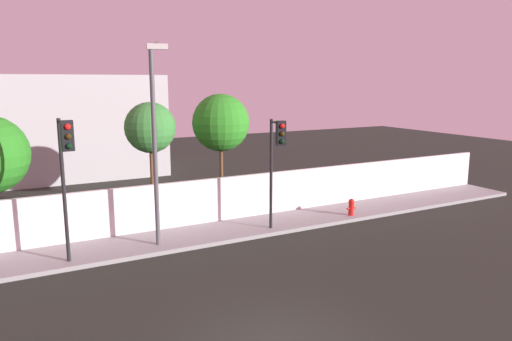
# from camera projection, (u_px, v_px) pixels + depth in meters

# --- Properties ---
(sidewalk) EXTENTS (36.00, 2.40, 0.15)m
(sidewalk) POSITION_uv_depth(u_px,v_px,m) (164.00, 241.00, 17.53)
(sidewalk) COLOR gray
(sidewalk) RESTS_ON ground
(perimeter_wall) EXTENTS (36.00, 0.18, 1.80)m
(perimeter_wall) POSITION_uv_depth(u_px,v_px,m) (153.00, 207.00, 18.47)
(perimeter_wall) COLOR white
(perimeter_wall) RESTS_ON sidewalk
(traffic_light_center) EXTENTS (0.36, 1.23, 4.60)m
(traffic_light_center) POSITION_uv_depth(u_px,v_px,m) (66.00, 161.00, 14.34)
(traffic_light_center) COLOR black
(traffic_light_center) RESTS_ON sidewalk
(traffic_light_right) EXTENTS (0.36, 1.16, 4.30)m
(traffic_light_right) POSITION_uv_depth(u_px,v_px,m) (277.00, 151.00, 17.82)
(traffic_light_right) COLOR black
(traffic_light_right) RESTS_ON sidewalk
(street_lamp_curbside) EXTENTS (0.77, 2.22, 6.85)m
(street_lamp_curbside) POSITION_uv_depth(u_px,v_px,m) (155.00, 131.00, 15.93)
(street_lamp_curbside) COLOR #4C4C51
(street_lamp_curbside) RESTS_ON sidewalk
(fire_hydrant) EXTENTS (0.44, 0.26, 0.74)m
(fire_hydrant) POSITION_uv_depth(u_px,v_px,m) (351.00, 206.00, 20.58)
(fire_hydrant) COLOR red
(fire_hydrant) RESTS_ON sidewalk
(roadside_tree_midright) EXTENTS (2.08, 2.08, 5.04)m
(roadside_tree_midright) POSITION_uv_depth(u_px,v_px,m) (150.00, 128.00, 19.46)
(roadside_tree_midright) COLOR brown
(roadside_tree_midright) RESTS_ON ground
(roadside_tree_rightmost) EXTENTS (2.52, 2.52, 5.33)m
(roadside_tree_rightmost) POSITION_uv_depth(u_px,v_px,m) (221.00, 123.00, 20.90)
(roadside_tree_rightmost) COLOR brown
(roadside_tree_rightmost) RESTS_ON ground
(low_building_distant) EXTENTS (11.60, 6.00, 6.23)m
(low_building_distant) POSITION_uv_depth(u_px,v_px,m) (64.00, 126.00, 29.52)
(low_building_distant) COLOR #AFAFAF
(low_building_distant) RESTS_ON ground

